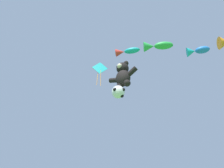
{
  "coord_description": "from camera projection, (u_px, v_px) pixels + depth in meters",
  "views": [
    {
      "loc": [
        6.52,
        -3.9,
        1.09
      ],
      "look_at": [
        0.51,
        4.46,
        10.47
      ],
      "focal_mm": 35.0,
      "sensor_mm": 36.0,
      "label": 1
    }
  ],
  "objects": [
    {
      "name": "fish_kite_emerald",
      "position": [
        156.0,
        46.0,
        15.18
      ],
      "size": [
        2.07,
        1.59,
        0.72
      ],
      "color": "green"
    },
    {
      "name": "fish_kite_teal",
      "position": [
        126.0,
        51.0,
        15.53
      ],
      "size": [
        1.78,
        1.19,
        0.56
      ],
      "color": "#19ADB2"
    },
    {
      "name": "diamond_kite",
      "position": [
        100.0,
        69.0,
        17.59
      ],
      "size": [
        0.95,
        0.91,
        2.71
      ],
      "color": "#19ADB2"
    },
    {
      "name": "soccer_ball_kite",
      "position": [
        118.0,
        92.0,
        13.88
      ],
      "size": [
        0.92,
        0.92,
        0.85
      ],
      "color": "white"
    },
    {
      "name": "teddy_bear_kite",
      "position": [
        123.0,
        75.0,
        14.76
      ],
      "size": [
        2.25,
        0.99,
        2.28
      ],
      "color": "black"
    },
    {
      "name": "fish_kite_cobalt",
      "position": [
        197.0,
        51.0,
        15.27
      ],
      "size": [
        1.65,
        1.17,
        0.68
      ],
      "color": "blue"
    }
  ]
}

